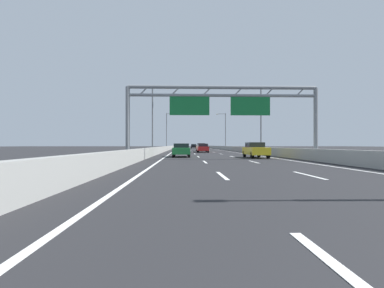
{
  "coord_description": "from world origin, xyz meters",
  "views": [
    {
      "loc": [
        -3.4,
        1.03,
        1.27
      ],
      "look_at": [
        -0.6,
        89.11,
        1.48
      ],
      "focal_mm": 26.27,
      "sensor_mm": 36.0,
      "label": 1
    }
  ],
  "objects_px": {
    "sign_gantry": "(222,103)",
    "streetlamp_right_mid": "(259,116)",
    "yellow_car": "(255,150)",
    "green_car": "(181,150)",
    "streetlamp_left_far": "(167,129)",
    "orange_car": "(201,147)",
    "red_car": "(203,148)",
    "streetlamp_left_mid": "(154,115)",
    "streetlamp_right_far": "(225,129)",
    "black_car": "(194,146)"
  },
  "relations": [
    {
      "from": "yellow_car",
      "to": "orange_car",
      "type": "bearing_deg",
      "value": 97.3
    },
    {
      "from": "green_car",
      "to": "black_car",
      "type": "distance_m",
      "value": 67.06
    },
    {
      "from": "streetlamp_right_mid",
      "to": "streetlamp_left_far",
      "type": "bearing_deg",
      "value": 114.07
    },
    {
      "from": "orange_car",
      "to": "streetlamp_right_far",
      "type": "bearing_deg",
      "value": 68.11
    },
    {
      "from": "streetlamp_right_mid",
      "to": "green_car",
      "type": "height_order",
      "value": "streetlamp_right_mid"
    },
    {
      "from": "streetlamp_right_far",
      "to": "streetlamp_left_mid",
      "type": "bearing_deg",
      "value": -114.07
    },
    {
      "from": "sign_gantry",
      "to": "black_car",
      "type": "height_order",
      "value": "sign_gantry"
    },
    {
      "from": "streetlamp_left_far",
      "to": "green_car",
      "type": "height_order",
      "value": "streetlamp_left_far"
    },
    {
      "from": "red_car",
      "to": "orange_car",
      "type": "xyz_separation_m",
      "value": [
        0.32,
        9.16,
        0.04
      ]
    },
    {
      "from": "streetlamp_right_far",
      "to": "yellow_car",
      "type": "height_order",
      "value": "streetlamp_right_far"
    },
    {
      "from": "red_car",
      "to": "green_car",
      "type": "distance_m",
      "value": 16.57
    },
    {
      "from": "sign_gantry",
      "to": "streetlamp_right_far",
      "type": "relative_size",
      "value": 1.74
    },
    {
      "from": "yellow_car",
      "to": "orange_car",
      "type": "distance_m",
      "value": 27.87
    },
    {
      "from": "streetlamp_right_mid",
      "to": "green_car",
      "type": "xyz_separation_m",
      "value": [
        -11.05,
        -10.3,
        -4.67
      ]
    },
    {
      "from": "sign_gantry",
      "to": "streetlamp_right_mid",
      "type": "xyz_separation_m",
      "value": [
        7.52,
        15.66,
        0.57
      ]
    },
    {
      "from": "red_car",
      "to": "orange_car",
      "type": "bearing_deg",
      "value": 87.99
    },
    {
      "from": "streetlamp_left_far",
      "to": "orange_car",
      "type": "height_order",
      "value": "streetlamp_left_far"
    },
    {
      "from": "yellow_car",
      "to": "red_car",
      "type": "height_order",
      "value": "yellow_car"
    },
    {
      "from": "orange_car",
      "to": "streetlamp_left_far",
      "type": "bearing_deg",
      "value": 112.41
    },
    {
      "from": "orange_car",
      "to": "streetlamp_right_mid",
      "type": "bearing_deg",
      "value": -63.97
    },
    {
      "from": "sign_gantry",
      "to": "black_car",
      "type": "xyz_separation_m",
      "value": [
        0.27,
        72.32,
        -4.07
      ]
    },
    {
      "from": "streetlamp_left_mid",
      "to": "orange_car",
      "type": "bearing_deg",
      "value": 63.37
    },
    {
      "from": "orange_car",
      "to": "sign_gantry",
      "type": "bearing_deg",
      "value": -90.28
    },
    {
      "from": "streetlamp_left_far",
      "to": "black_car",
      "type": "height_order",
      "value": "streetlamp_left_far"
    },
    {
      "from": "streetlamp_right_mid",
      "to": "red_car",
      "type": "bearing_deg",
      "value": 142.38
    },
    {
      "from": "sign_gantry",
      "to": "streetlamp_left_far",
      "type": "xyz_separation_m",
      "value": [
        -7.41,
        49.09,
        0.57
      ]
    },
    {
      "from": "streetlamp_left_mid",
      "to": "sign_gantry",
      "type": "bearing_deg",
      "value": -64.68
    },
    {
      "from": "streetlamp_left_mid",
      "to": "streetlamp_right_far",
      "type": "xyz_separation_m",
      "value": [
        14.93,
        33.42,
        0.0
      ]
    },
    {
      "from": "streetlamp_right_mid",
      "to": "streetlamp_left_far",
      "type": "distance_m",
      "value": 36.61
    },
    {
      "from": "sign_gantry",
      "to": "streetlamp_right_mid",
      "type": "height_order",
      "value": "streetlamp_right_mid"
    },
    {
      "from": "streetlamp_right_far",
      "to": "red_car",
      "type": "height_order",
      "value": "streetlamp_right_far"
    },
    {
      "from": "green_car",
      "to": "streetlamp_left_mid",
      "type": "bearing_deg",
      "value": 110.65
    },
    {
      "from": "red_car",
      "to": "black_car",
      "type": "xyz_separation_m",
      "value": [
        0.44,
        50.73,
        0.01
      ]
    },
    {
      "from": "streetlamp_right_far",
      "to": "black_car",
      "type": "distance_m",
      "value": 24.78
    },
    {
      "from": "streetlamp_left_far",
      "to": "streetlamp_right_far",
      "type": "distance_m",
      "value": 14.93
    },
    {
      "from": "streetlamp_right_mid",
      "to": "sign_gantry",
      "type": "bearing_deg",
      "value": -115.64
    },
    {
      "from": "red_car",
      "to": "streetlamp_right_far",
      "type": "bearing_deg",
      "value": 74.38
    },
    {
      "from": "streetlamp_right_mid",
      "to": "green_car",
      "type": "relative_size",
      "value": 2.21
    },
    {
      "from": "streetlamp_right_mid",
      "to": "streetlamp_right_far",
      "type": "xyz_separation_m",
      "value": [
        0.0,
        33.42,
        0.0
      ]
    },
    {
      "from": "sign_gantry",
      "to": "streetlamp_left_far",
      "type": "relative_size",
      "value": 1.74
    },
    {
      "from": "red_car",
      "to": "black_car",
      "type": "distance_m",
      "value": 50.73
    },
    {
      "from": "streetlamp_left_far",
      "to": "black_car",
      "type": "bearing_deg",
      "value": 71.71
    },
    {
      "from": "yellow_car",
      "to": "green_car",
      "type": "relative_size",
      "value": 0.99
    },
    {
      "from": "streetlamp_right_mid",
      "to": "streetlamp_left_far",
      "type": "height_order",
      "value": "same"
    },
    {
      "from": "streetlamp_left_mid",
      "to": "streetlamp_left_far",
      "type": "relative_size",
      "value": 1.0
    },
    {
      "from": "red_car",
      "to": "orange_car",
      "type": "distance_m",
      "value": 9.17
    },
    {
      "from": "streetlamp_left_far",
      "to": "streetlamp_left_mid",
      "type": "bearing_deg",
      "value": -90.0
    },
    {
      "from": "streetlamp_left_far",
      "to": "green_car",
      "type": "bearing_deg",
      "value": -84.93
    },
    {
      "from": "yellow_car",
      "to": "red_car",
      "type": "distance_m",
      "value": 18.89
    },
    {
      "from": "streetlamp_right_mid",
      "to": "streetlamp_right_far",
      "type": "distance_m",
      "value": 33.42
    }
  ]
}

